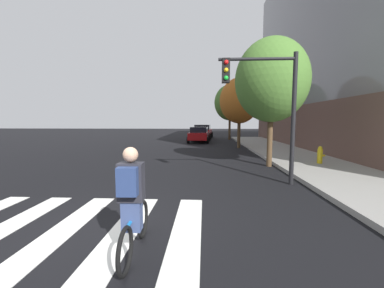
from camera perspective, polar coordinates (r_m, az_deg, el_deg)
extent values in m
plane|color=black|center=(5.19, -24.45, -18.40)|extent=(120.00, 120.00, 0.00)
cube|color=silver|center=(6.03, -38.22, -15.63)|extent=(0.55, 3.70, 0.01)
cube|color=silver|center=(5.37, -28.37, -17.67)|extent=(0.55, 3.70, 0.01)
cube|color=silver|center=(4.91, -15.95, -19.49)|extent=(0.55, 3.70, 0.01)
cube|color=silver|center=(4.69, -1.42, -20.52)|extent=(0.55, 3.70, 0.01)
cube|color=maroon|center=(23.38, 1.74, 2.04)|extent=(2.03, 4.43, 0.66)
cube|color=black|center=(23.21, 1.71, 3.46)|extent=(1.69, 2.17, 0.52)
cylinder|color=black|center=(24.87, -0.05, 1.49)|extent=(0.27, 0.65, 0.64)
cylinder|color=black|center=(24.71, 4.11, 1.45)|extent=(0.27, 0.65, 0.64)
cylinder|color=black|center=(22.13, -0.91, 0.99)|extent=(0.27, 0.65, 0.64)
cylinder|color=black|center=(21.96, 3.76, 0.94)|extent=(0.27, 0.65, 0.64)
cube|color=maroon|center=(28.50, 2.58, 2.78)|extent=(2.34, 4.88, 0.72)
cube|color=black|center=(28.32, 2.55, 4.06)|extent=(1.90, 2.41, 0.56)
cylinder|color=black|center=(30.13, 1.01, 2.25)|extent=(0.31, 0.72, 0.70)
cylinder|color=black|center=(29.93, 4.75, 2.21)|extent=(0.31, 0.72, 0.70)
cylinder|color=black|center=(27.14, 0.18, 1.89)|extent=(0.31, 0.72, 0.70)
cylinder|color=black|center=(26.93, 4.34, 1.84)|extent=(0.31, 0.72, 0.70)
torus|color=black|center=(3.61, -15.66, -23.39)|extent=(0.08, 0.66, 0.66)
torus|color=black|center=(4.52, -11.65, -17.12)|extent=(0.08, 0.66, 0.66)
cylinder|color=#1972BF|center=(3.95, -13.49, -16.24)|extent=(0.08, 0.89, 0.05)
cylinder|color=#1972BF|center=(3.78, -14.14, -16.11)|extent=(0.04, 0.04, 0.45)
cube|color=#384772|center=(3.76, -14.16, -15.41)|extent=(0.29, 0.21, 0.56)
cube|color=#26262D|center=(3.63, -14.32, -8.74)|extent=(0.37, 0.25, 0.56)
sphere|color=tan|center=(3.55, -14.48, -2.47)|extent=(0.22, 0.22, 0.22)
cube|color=navy|center=(3.45, -15.15, -8.66)|extent=(0.28, 0.17, 0.40)
cylinder|color=black|center=(8.29, 23.03, 5.33)|extent=(0.14, 0.14, 4.20)
cylinder|color=black|center=(8.20, 15.21, 19.00)|extent=(2.40, 0.10, 0.10)
cube|color=black|center=(7.98, 8.09, 16.93)|extent=(0.24, 0.20, 0.76)
sphere|color=red|center=(7.93, 8.19, 18.78)|extent=(0.14, 0.14, 0.14)
sphere|color=gold|center=(7.88, 8.16, 17.08)|extent=(0.14, 0.14, 0.14)
sphere|color=green|center=(7.83, 8.14, 15.36)|extent=(0.14, 0.14, 0.14)
cylinder|color=gold|center=(12.26, 28.21, -2.59)|extent=(0.22, 0.22, 0.65)
sphere|color=gold|center=(12.21, 28.29, -0.90)|extent=(0.18, 0.18, 0.18)
cylinder|color=gold|center=(12.32, 28.89, -2.43)|extent=(0.12, 0.09, 0.09)
cylinder|color=#4C3823|center=(11.34, 18.07, 1.31)|extent=(0.24, 0.24, 2.57)
ellipsoid|color=#47722D|center=(11.45, 18.47, 14.23)|extent=(3.20, 3.20, 3.68)
cylinder|color=#4C3823|center=(18.65, 11.13, 2.76)|extent=(0.24, 0.24, 2.40)
ellipsoid|color=#A5591E|center=(18.70, 11.27, 10.12)|extent=(2.99, 2.99, 3.44)
cylinder|color=#4C3823|center=(26.79, 8.95, 3.94)|extent=(0.24, 0.24, 2.72)
ellipsoid|color=#47722D|center=(26.86, 9.04, 9.75)|extent=(3.39, 3.39, 3.90)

